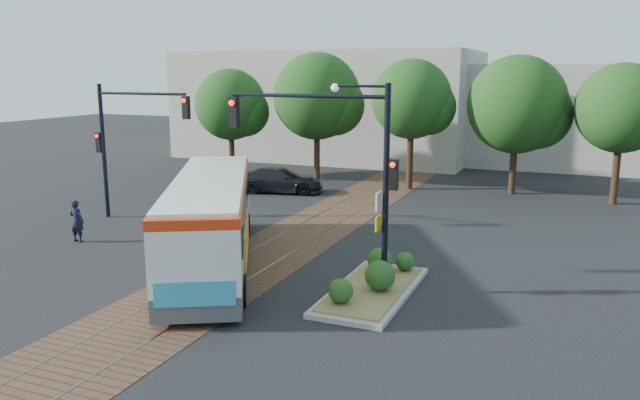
{
  "coord_description": "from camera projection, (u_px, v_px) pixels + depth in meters",
  "views": [
    {
      "loc": [
        10.17,
        -17.96,
        6.52
      ],
      "look_at": [
        1.01,
        4.06,
        1.6
      ],
      "focal_mm": 35.0,
      "sensor_mm": 36.0,
      "label": 1
    }
  ],
  "objects": [
    {
      "name": "ground",
      "position": [
        248.0,
        265.0,
        21.38
      ],
      "size": [
        120.0,
        120.0,
        0.0
      ],
      "primitive_type": "plane",
      "color": "black",
      "rests_on": "ground"
    },
    {
      "name": "trackbed",
      "position": [
        296.0,
        237.0,
        25.0
      ],
      "size": [
        3.6,
        40.0,
        0.02
      ],
      "color": "brown",
      "rests_on": "ground"
    },
    {
      "name": "tree_row",
      "position": [
        408.0,
        102.0,
        34.79
      ],
      "size": [
        26.4,
        5.6,
        7.67
      ],
      "color": "#382314",
      "rests_on": "ground"
    },
    {
      "name": "warehouses",
      "position": [
        427.0,
        108.0,
        46.8
      ],
      "size": [
        40.0,
        13.0,
        8.0
      ],
      "color": "#ADA899",
      "rests_on": "ground"
    },
    {
      "name": "city_bus",
      "position": [
        211.0,
        216.0,
        21.21
      ],
      "size": [
        7.42,
        11.08,
        3.02
      ],
      "rotation": [
        0.0,
        0.0,
        0.49
      ],
      "color": "#47474A",
      "rests_on": "ground"
    },
    {
      "name": "traffic_island",
      "position": [
        374.0,
        282.0,
        18.69
      ],
      "size": [
        2.2,
        5.2,
        1.13
      ],
      "color": "gray",
      "rests_on": "ground"
    },
    {
      "name": "signal_pole_main",
      "position": [
        346.0,
        153.0,
        18.36
      ],
      "size": [
        5.49,
        0.46,
        6.0
      ],
      "color": "black",
      "rests_on": "ground"
    },
    {
      "name": "signal_pole_left",
      "position": [
        123.0,
        133.0,
        27.36
      ],
      "size": [
        4.99,
        0.34,
        6.0
      ],
      "color": "black",
      "rests_on": "ground"
    },
    {
      "name": "officer",
      "position": [
        77.0,
        221.0,
        24.21
      ],
      "size": [
        0.62,
        0.42,
        1.65
      ],
      "primitive_type": "imported",
      "rotation": [
        0.0,
        0.0,
        3.18
      ],
      "color": "black",
      "rests_on": "ground"
    },
    {
      "name": "parked_car",
      "position": [
        280.0,
        180.0,
        34.2
      ],
      "size": [
        5.02,
        2.92,
        1.37
      ],
      "primitive_type": "imported",
      "rotation": [
        0.0,
        0.0,
        1.79
      ],
      "color": "black",
      "rests_on": "ground"
    }
  ]
}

